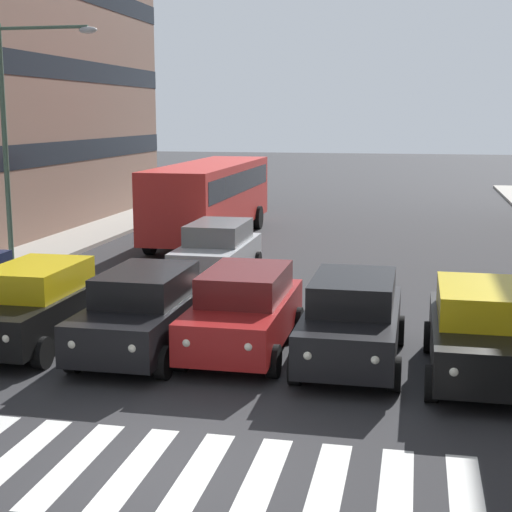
% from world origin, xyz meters
% --- Properties ---
extents(ground_plane, '(180.00, 180.00, 0.00)m').
position_xyz_m(ground_plane, '(0.00, 0.00, 0.00)').
color(ground_plane, '#2D2D30').
extents(crosswalk_markings, '(8.55, 2.80, 0.01)m').
position_xyz_m(crosswalk_markings, '(-0.00, 0.00, 0.00)').
color(crosswalk_markings, silver).
rests_on(crosswalk_markings, ground_plane).
extents(car_1, '(2.02, 4.44, 1.72)m').
position_xyz_m(car_1, '(-4.54, -5.03, 0.89)').
color(car_1, black).
rests_on(car_1, ground_plane).
extents(car_2, '(2.02, 4.44, 1.72)m').
position_xyz_m(car_2, '(-2.12, -5.39, 0.89)').
color(car_2, black).
rests_on(car_2, ground_plane).
extents(car_3, '(2.02, 4.44, 1.72)m').
position_xyz_m(car_3, '(0.14, -5.68, 0.89)').
color(car_3, maroon).
rests_on(car_3, ground_plane).
extents(car_4, '(2.02, 4.44, 1.72)m').
position_xyz_m(car_4, '(2.14, -5.17, 0.89)').
color(car_4, black).
rests_on(car_4, ground_plane).
extents(car_5, '(2.02, 4.44, 1.72)m').
position_xyz_m(car_5, '(4.64, -5.26, 0.89)').
color(car_5, black).
rests_on(car_5, ground_plane).
extents(car_row2_0, '(2.02, 4.44, 1.72)m').
position_xyz_m(car_row2_0, '(2.47, -12.45, 0.89)').
color(car_row2_0, '#B2B7BC').
rests_on(car_row2_0, ground_plane).
extents(bus_behind_traffic, '(2.78, 10.50, 3.00)m').
position_xyz_m(bus_behind_traffic, '(4.64, -19.74, 1.86)').
color(bus_behind_traffic, red).
rests_on(bus_behind_traffic, ground_plane).
extents(street_lamp_right, '(3.18, 0.28, 7.37)m').
position_xyz_m(street_lamp_right, '(8.45, -12.00, 4.67)').
color(street_lamp_right, '#4C6B56').
rests_on(street_lamp_right, sidewalk_right).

